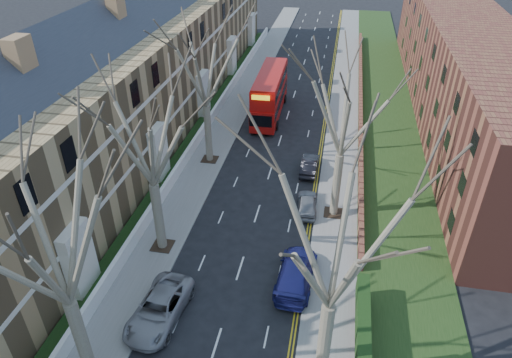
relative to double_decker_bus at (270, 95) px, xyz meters
The scene contains 16 objects.
pavement_left 4.56m from the double_decker_bus, behind, with size 3.00×102.00×0.12m, color slate.
pavement_right 8.31m from the double_decker_bus, ahead, with size 3.00×102.00×0.12m, color slate.
terrace_left 14.39m from the double_decker_bus, 146.16° to the right, with size 9.70×78.00×13.60m.
flats_right 20.10m from the double_decker_bus, 12.17° to the left, with size 13.97×54.00×10.00m.
front_wall_left 9.77m from the double_decker_bus, 125.87° to the right, with size 0.30×78.00×1.00m.
grass_verge_right 12.69m from the double_decker_bus, ahead, with size 6.00×102.00×0.06m.
tree_left_mid 33.81m from the double_decker_bus, 96.42° to the right, with size 10.50×10.50×14.71m.
tree_left_far 24.13m from the double_decker_bus, 99.20° to the right, with size 10.15×10.15×14.22m.
tree_left_dist 13.55m from the double_decker_bus, 108.87° to the right, with size 10.50×10.50×14.71m.
tree_right_mid 32.58m from the double_decker_bus, 75.95° to the right, with size 10.50×10.50×14.71m.
tree_right_far 19.76m from the double_decker_bus, 65.36° to the right, with size 10.15×10.15×14.22m.
double_decker_bus is the anchor object (origin of this frame).
car_left_far 28.71m from the double_decker_bus, 93.24° to the right, with size 2.48×5.38×1.49m, color gray.
car_right_near 25.05m from the double_decker_bus, 76.80° to the right, with size 2.21×5.43×1.57m, color navy.
car_right_mid 17.70m from the double_decker_bus, 71.23° to the right, with size 1.51×3.74×1.28m, color gray.
car_right_far 12.29m from the double_decker_bus, 64.08° to the right, with size 1.35×3.87×1.27m, color black.
Camera 1 is at (5.14, -6.27, 21.07)m, focal length 32.00 mm.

